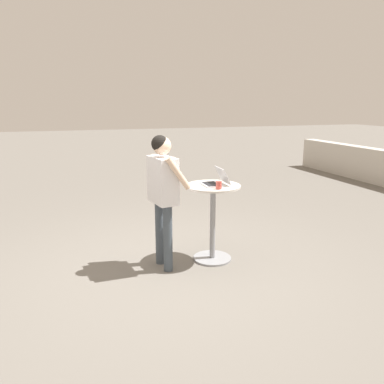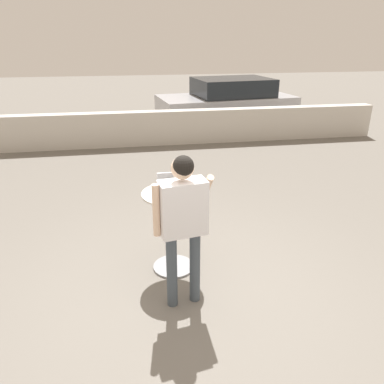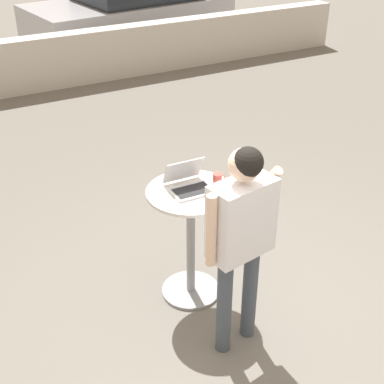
{
  "view_description": "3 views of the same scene",
  "coord_description": "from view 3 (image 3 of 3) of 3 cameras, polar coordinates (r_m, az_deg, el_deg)",
  "views": [
    {
      "loc": [
        4.11,
        -1.07,
        1.99
      ],
      "look_at": [
        -0.07,
        0.33,
        0.94
      ],
      "focal_mm": 35.0,
      "sensor_mm": 36.0,
      "label": 1
    },
    {
      "loc": [
        -0.57,
        -3.22,
        2.62
      ],
      "look_at": [
        0.03,
        0.23,
        1.16
      ],
      "focal_mm": 35.0,
      "sensor_mm": 36.0,
      "label": 2
    },
    {
      "loc": [
        -1.8,
        -2.45,
        3.04
      ],
      "look_at": [
        -0.26,
        0.37,
        1.16
      ],
      "focal_mm": 50.0,
      "sensor_mm": 36.0,
      "label": 3
    }
  ],
  "objects": [
    {
      "name": "ground_plane",
      "position": [
        4.3,
        5.6,
        -14.79
      ],
      "size": [
        50.0,
        50.0,
        0.0
      ],
      "primitive_type": "plane",
      "color": "slate"
    },
    {
      "name": "pavement_kerb",
      "position": [
        9.32,
        -16.8,
        12.87
      ],
      "size": [
        12.22,
        0.35,
        0.86
      ],
      "color": "beige",
      "rests_on": "ground_plane"
    },
    {
      "name": "parked_car_near_street",
      "position": [
        11.45,
        -6.55,
        18.74
      ],
      "size": [
        4.21,
        2.41,
        1.46
      ],
      "color": "#9E9EA3",
      "rests_on": "ground_plane"
    },
    {
      "name": "laptop",
      "position": [
        4.06,
        -0.33,
        0.96
      ],
      "size": [
        0.33,
        0.32,
        0.22
      ],
      "color": "#B7BABF",
      "rests_on": "cafe_table"
    },
    {
      "name": "standing_person",
      "position": [
        3.57,
        5.26,
        -3.72
      ],
      "size": [
        0.6,
        0.43,
        1.63
      ],
      "color": "#424C56",
      "rests_on": "ground_plane"
    },
    {
      "name": "cafe_table",
      "position": [
        4.26,
        -0.13,
        -4.21
      ],
      "size": [
        0.69,
        0.69,
        0.99
      ],
      "color": "gray",
      "rests_on": "ground_plane"
    },
    {
      "name": "coffee_mug",
      "position": [
        4.12,
        2.73,
        1.36
      ],
      "size": [
        0.11,
        0.07,
        0.1
      ],
      "color": "#C14C42",
      "rests_on": "cafe_table"
    }
  ]
}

